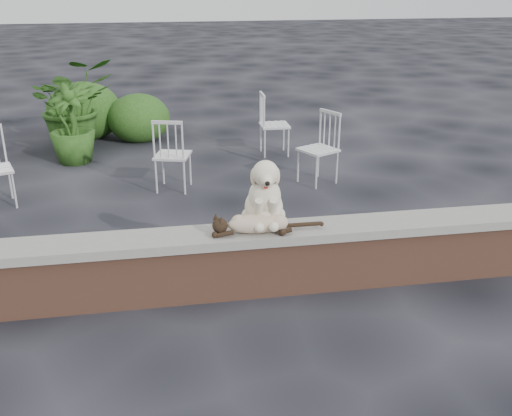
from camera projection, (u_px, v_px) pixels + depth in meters
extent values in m
plane|color=black|center=(224.00, 293.00, 5.16)|extent=(60.00, 60.00, 0.00)
cube|color=brown|center=(223.00, 268.00, 5.06)|extent=(6.00, 0.30, 0.50)
cube|color=slate|center=(222.00, 237.00, 4.95)|extent=(6.20, 0.40, 0.08)
imported|color=#1D4313|center=(73.00, 104.00, 9.11)|extent=(1.62, 1.53, 1.42)
imported|color=#1D4313|center=(71.00, 124.00, 8.47)|extent=(0.88, 0.88, 1.15)
ellipsoid|color=#1D4313|center=(84.00, 112.00, 9.83)|extent=(1.24, 1.13, 0.98)
ellipsoid|color=#1D4313|center=(139.00, 118.00, 9.70)|extent=(1.02, 0.94, 0.81)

